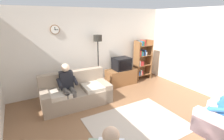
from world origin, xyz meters
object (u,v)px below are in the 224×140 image
Objects in this scene: tv at (122,64)px; floor_lamp at (98,47)px; bookshelf at (142,59)px; person_in_right_armchair at (221,108)px; person_on_couch at (68,84)px; armchair_near_bookshelf at (223,123)px; couch at (76,94)px; tv_stand at (121,77)px.

tv is 0.32× the size of floor_lamp.
floor_lamp reaches higher than bookshelf.
bookshelf is at bearing 5.42° from tv.
person_in_right_armchair reaches higher than tv.
floor_lamp is 1.72m from person_on_couch.
person_in_right_armchair is (0.29, -3.36, -0.19)m from tv.
armchair_near_bookshelf is at bearing -71.84° from floor_lamp.
tv is 1.10m from floor_lamp.
tv is 0.54× the size of person_in_right_armchair.
armchair_near_bookshelf is at bearing -101.16° from bookshelf.
person_on_couch is (-1.31, -0.83, -0.75)m from floor_lamp.
couch is 2.04m from tv_stand.
armchair_near_bookshelf is at bearing -85.12° from person_in_right_armchair.
bookshelf is 0.85× the size of floor_lamp.
floor_lamp is (1.06, 0.72, 1.14)m from couch.
person_on_couch is 3.62m from person_in_right_armchair.
tv_stand is 0.89× the size of person_on_couch.
tv_stand is 2.34m from person_on_couch.
couch is 3.56m from person_in_right_armchair.
couch is 1.72m from floor_lamp.
bookshelf reaches higher than tv.
bookshelf is 3.28m from person_on_couch.
person_in_right_armchair reaches higher than armchair_near_bookshelf.
couch is 2.08m from tv.
tv is at bearing 94.91° from armchair_near_bookshelf.
armchair_near_bookshelf is (0.30, -3.47, 0.00)m from tv_stand.
tv is 1.00m from bookshelf.
person_in_right_armchair is (-0.71, -3.45, -0.22)m from bookshelf.
tv is at bearing -8.03° from floor_lamp.
bookshelf is 3.53m from person_in_right_armchair.
couch reaches higher than tv_stand.
armchair_near_bookshelf is (1.17, -3.57, -1.16)m from floor_lamp.
tv_stand is 0.51m from tv.
person_in_right_armchair is at bearing -47.00° from person_on_couch.
person_on_couch is at bearing 132.14° from armchair_near_bookshelf.
tv is 0.38× the size of bookshelf.
floor_lamp reaches higher than couch.
person_in_right_armchair is at bearing -85.12° from tv_stand.
bookshelf is at bearing 13.28° from couch.
armchair_near_bookshelf is at bearing -85.09° from tv.
couch is at bearing -162.20° from tv_stand.
armchair_near_bookshelf is 0.76× the size of person_on_couch.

